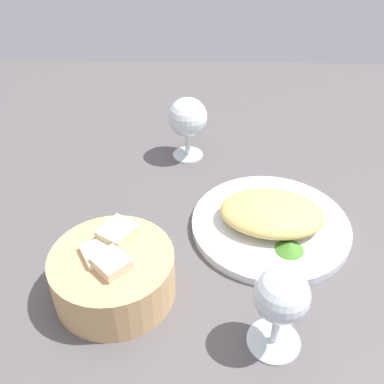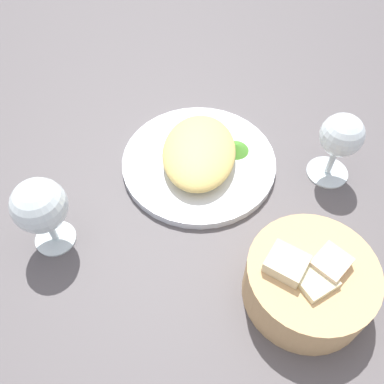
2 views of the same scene
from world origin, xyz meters
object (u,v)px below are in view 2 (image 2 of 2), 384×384
wine_glass_far (340,139)px  bread_basket (308,281)px  plate (199,162)px  wine_glass_near (40,207)px

wine_glass_far → bread_basket: bearing=-20.0°
plate → wine_glass_far: 22.60cm
plate → wine_glass_near: 26.78cm
plate → wine_glass_far: bearing=84.7°
wine_glass_near → wine_glass_far: (-12.06, 42.79, -0.09)cm
bread_basket → wine_glass_far: 22.87cm
plate → wine_glass_far: wine_glass_far is taller
wine_glass_near → wine_glass_far: bearing=105.7°
bread_basket → wine_glass_far: bearing=160.0°
plate → wine_glass_near: (14.05, -21.54, 7.50)cm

